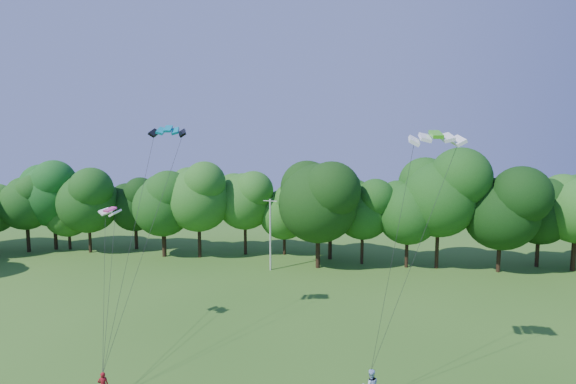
# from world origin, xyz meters

# --- Properties ---
(utility_pole) EXTENTS (1.59, 0.47, 8.10)m
(utility_pole) POSITION_xyz_m (-2.97, 31.35, 4.17)
(utility_pole) COLOR #B1B2A9
(utility_pole) RESTS_ON ground
(kite_teal) EXTENTS (2.66, 1.60, 0.55)m
(kite_teal) POSITION_xyz_m (-7.15, 13.41, 15.35)
(kite_teal) COLOR #0584A0
(kite_teal) RESTS_ON ground
(kite_green) EXTENTS (3.00, 1.44, 0.51)m
(kite_green) POSITION_xyz_m (10.44, 8.50, 14.84)
(kite_green) COLOR green
(kite_green) RESTS_ON ground
(kite_pink) EXTENTS (1.90, 1.47, 0.32)m
(kite_pink) POSITION_xyz_m (-11.48, 12.75, 9.54)
(kite_pink) COLOR #D13A85
(kite_pink) RESTS_ON ground
(tree_back_west) EXTENTS (9.11, 9.11, 13.26)m
(tree_back_west) POSITION_xyz_m (-33.39, 37.14, 8.28)
(tree_back_west) COLOR black
(tree_back_west) RESTS_ON ground
(tree_back_center) EXTENTS (9.98, 9.98, 14.51)m
(tree_back_center) POSITION_xyz_m (2.27, 33.04, 9.06)
(tree_back_center) COLOR black
(tree_back_center) RESTS_ON ground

